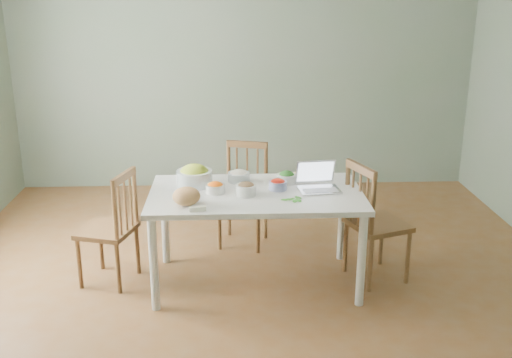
{
  "coord_description": "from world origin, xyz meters",
  "views": [
    {
      "loc": [
        -0.16,
        -4.04,
        2.19
      ],
      "look_at": [
        0.02,
        0.12,
        0.84
      ],
      "focal_mm": 42.03,
      "sensor_mm": 36.0,
      "label": 1
    }
  ],
  "objects_px": {
    "chair_far": "(243,196)",
    "chair_left": "(107,227)",
    "chair_right": "(378,221)",
    "dining_table": "(256,238)",
    "bread_boule": "(186,196)",
    "bowl_squash": "(194,175)",
    "laptop": "(320,178)"
  },
  "relations": [
    {
      "from": "dining_table",
      "to": "chair_left",
      "type": "height_order",
      "value": "chair_left"
    },
    {
      "from": "dining_table",
      "to": "chair_right",
      "type": "height_order",
      "value": "chair_right"
    },
    {
      "from": "bowl_squash",
      "to": "laptop",
      "type": "relative_size",
      "value": 0.91
    },
    {
      "from": "bowl_squash",
      "to": "laptop",
      "type": "xyz_separation_m",
      "value": [
        0.93,
        -0.17,
        0.02
      ]
    },
    {
      "from": "dining_table",
      "to": "chair_right",
      "type": "relative_size",
      "value": 1.67
    },
    {
      "from": "dining_table",
      "to": "chair_far",
      "type": "bearing_deg",
      "value": 96.59
    },
    {
      "from": "chair_left",
      "to": "chair_right",
      "type": "distance_m",
      "value": 2.06
    },
    {
      "from": "dining_table",
      "to": "chair_left",
      "type": "relative_size",
      "value": 1.77
    },
    {
      "from": "chair_far",
      "to": "laptop",
      "type": "distance_m",
      "value": 0.99
    },
    {
      "from": "dining_table",
      "to": "chair_far",
      "type": "height_order",
      "value": "chair_far"
    },
    {
      "from": "bread_boule",
      "to": "laptop",
      "type": "relative_size",
      "value": 0.65
    },
    {
      "from": "bread_boule",
      "to": "dining_table",
      "type": "bearing_deg",
      "value": 26.74
    },
    {
      "from": "chair_far",
      "to": "laptop",
      "type": "xyz_separation_m",
      "value": [
        0.55,
        -0.72,
        0.39
      ]
    },
    {
      "from": "chair_right",
      "to": "laptop",
      "type": "xyz_separation_m",
      "value": [
        -0.47,
        -0.03,
        0.37
      ]
    },
    {
      "from": "dining_table",
      "to": "chair_right",
      "type": "distance_m",
      "value": 0.94
    },
    {
      "from": "bread_boule",
      "to": "bowl_squash",
      "type": "bearing_deg",
      "value": 85.61
    },
    {
      "from": "bowl_squash",
      "to": "chair_left",
      "type": "bearing_deg",
      "value": -170.87
    },
    {
      "from": "laptop",
      "to": "bread_boule",
      "type": "bearing_deg",
      "value": -171.44
    },
    {
      "from": "chair_far",
      "to": "dining_table",
      "type": "bearing_deg",
      "value": -68.34
    },
    {
      "from": "bowl_squash",
      "to": "bread_boule",
      "type": "bearing_deg",
      "value": -94.39
    },
    {
      "from": "dining_table",
      "to": "bowl_squash",
      "type": "relative_size",
      "value": 5.8
    },
    {
      "from": "dining_table",
      "to": "chair_right",
      "type": "xyz_separation_m",
      "value": [
        0.94,
        0.04,
        0.1
      ]
    },
    {
      "from": "bread_boule",
      "to": "laptop",
      "type": "bearing_deg",
      "value": 14.77
    },
    {
      "from": "chair_right",
      "to": "bread_boule",
      "type": "xyz_separation_m",
      "value": [
        -1.43,
        -0.29,
        0.33
      ]
    },
    {
      "from": "chair_right",
      "to": "chair_far",
      "type": "bearing_deg",
      "value": 36.03
    },
    {
      "from": "chair_right",
      "to": "bowl_squash",
      "type": "distance_m",
      "value": 1.44
    },
    {
      "from": "chair_far",
      "to": "chair_left",
      "type": "distance_m",
      "value": 1.23
    },
    {
      "from": "dining_table",
      "to": "chair_left",
      "type": "xyz_separation_m",
      "value": [
        -1.13,
        0.07,
        0.08
      ]
    },
    {
      "from": "dining_table",
      "to": "chair_left",
      "type": "distance_m",
      "value": 1.13
    },
    {
      "from": "bread_boule",
      "to": "bowl_squash",
      "type": "xyz_separation_m",
      "value": [
        0.03,
        0.42,
        0.02
      ]
    },
    {
      "from": "dining_table",
      "to": "bread_boule",
      "type": "xyz_separation_m",
      "value": [
        -0.49,
        -0.25,
        0.43
      ]
    },
    {
      "from": "dining_table",
      "to": "bread_boule",
      "type": "distance_m",
      "value": 0.7
    }
  ]
}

